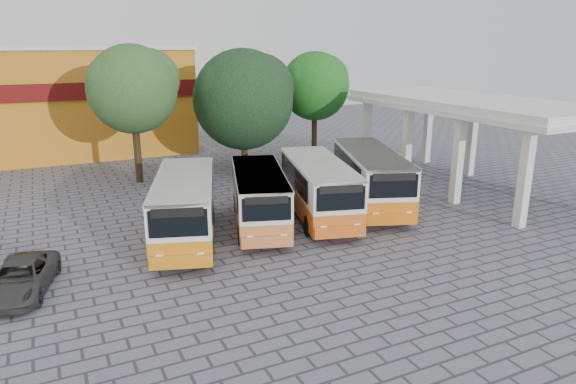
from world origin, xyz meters
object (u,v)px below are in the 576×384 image
bus_far_left (185,204)px  parked_car (20,278)px  bus_centre_left (259,195)px  bus_centre_right (319,186)px  bus_far_right (371,175)px

bus_far_left → parked_car: (-6.55, -2.51, -1.09)m
bus_far_left → bus_centre_left: (3.63, 0.28, -0.11)m
bus_far_left → bus_centre_right: size_ratio=1.01×
bus_far_left → bus_centre_right: 6.78m
bus_centre_right → parked_car: bearing=-153.4°
bus_far_left → parked_car: bearing=-141.2°
bus_centre_left → parked_car: 10.60m
bus_far_left → bus_centre_left: size_ratio=1.07×
bus_centre_right → parked_car: (-13.33, -2.69, -1.08)m
bus_far_left → bus_centre_left: bearing=22.3°
bus_far_right → parked_car: size_ratio=2.17×
bus_centre_right → parked_car: size_ratio=2.04×
bus_far_left → parked_car: 7.10m
bus_far_left → bus_centre_right: bus_far_left is taller
bus_far_left → bus_centre_right: bearing=19.4°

